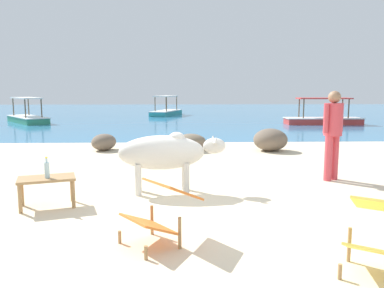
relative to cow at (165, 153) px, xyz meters
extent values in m
cube|color=beige|center=(0.73, -1.05, -0.66)|extent=(18.00, 14.00, 0.04)
cube|color=teal|center=(0.73, 20.95, -0.68)|extent=(60.00, 36.00, 0.03)
cylinder|color=beige|center=(0.31, 0.17, -0.39)|extent=(0.10, 0.10, 0.50)
cylinder|color=beige|center=(0.34, -0.11, -0.39)|extent=(0.10, 0.10, 0.50)
cylinder|color=beige|center=(-0.44, 0.10, -0.39)|extent=(0.10, 0.10, 0.50)
cylinder|color=beige|center=(-0.41, -0.18, -0.39)|extent=(0.10, 0.10, 0.50)
ellipsoid|color=beige|center=(-0.05, 0.00, 0.01)|extent=(1.41, 0.64, 0.55)
ellipsoid|color=beige|center=(0.80, 0.08, 0.10)|extent=(0.38, 0.25, 0.26)
cone|color=beige|center=(0.78, 0.20, 0.21)|extent=(0.10, 0.10, 0.09)
cone|color=beige|center=(0.81, -0.05, 0.21)|extent=(0.10, 0.10, 0.09)
ellipsoid|color=beige|center=(0.19, 0.02, 0.24)|extent=(0.27, 0.24, 0.18)
cube|color=#A37A4C|center=(-1.62, -0.72, -0.23)|extent=(0.86, 0.66, 0.04)
cylinder|color=#A37A4C|center=(-1.36, -0.45, -0.45)|extent=(0.05, 0.05, 0.39)
cylinder|color=#A37A4C|center=(-1.24, -0.79, -0.45)|extent=(0.05, 0.05, 0.39)
cylinder|color=#A37A4C|center=(-2.00, -0.66, -0.45)|extent=(0.05, 0.05, 0.39)
cylinder|color=#A37A4C|center=(-1.89, -1.00, -0.45)|extent=(0.05, 0.05, 0.39)
cylinder|color=#A3C6D1|center=(-1.59, -0.77, -0.11)|extent=(0.07, 0.07, 0.22)
cylinder|color=#A3C6D1|center=(-1.59, -0.77, 0.03)|extent=(0.03, 0.03, 0.06)
cylinder|color=yellow|center=(-1.59, -0.77, 0.07)|extent=(0.03, 0.03, 0.02)
cylinder|color=#A37A4C|center=(-0.09, -2.48, -0.57)|extent=(0.04, 0.04, 0.14)
cylinder|color=#A37A4C|center=(-0.41, -2.07, -0.57)|extent=(0.04, 0.04, 0.14)
cylinder|color=#A37A4C|center=(0.24, -2.23, -0.47)|extent=(0.04, 0.04, 0.34)
cylinder|color=#A37A4C|center=(-0.08, -1.81, -0.47)|extent=(0.04, 0.04, 0.34)
cube|color=orange|center=(-0.09, -2.15, -0.40)|extent=(0.66, 0.68, 0.21)
cube|color=orange|center=(0.16, -1.96, -0.08)|extent=(0.68, 0.69, 0.23)
cylinder|color=#A37A4C|center=(1.63, -2.93, -0.57)|extent=(0.04, 0.04, 0.14)
cylinder|color=#A37A4C|center=(1.85, -2.58, -0.47)|extent=(0.04, 0.04, 0.34)
cube|color=#EFD14C|center=(1.96, -2.90, -0.40)|extent=(0.67, 0.65, 0.21)
cube|color=#EFD14C|center=(2.13, -2.64, -0.08)|extent=(0.69, 0.67, 0.23)
cylinder|color=#CC3D47|center=(3.07, 0.82, -0.23)|extent=(0.14, 0.14, 0.82)
cylinder|color=#CC3D47|center=(2.92, 0.72, -0.23)|extent=(0.14, 0.14, 0.82)
cylinder|color=#CC3D47|center=(3.00, 0.77, 0.47)|extent=(0.32, 0.32, 0.58)
cylinder|color=#CC3D47|center=(3.18, 0.88, 0.50)|extent=(0.09, 0.09, 0.52)
cylinder|color=#CC3D47|center=(2.82, 0.66, 0.50)|extent=(0.09, 0.09, 0.52)
sphere|color=#997051|center=(3.00, 0.77, 0.87)|extent=(0.22, 0.22, 0.22)
ellipsoid|color=#6B5B4C|center=(-1.84, 4.43, -0.42)|extent=(0.85, 0.95, 0.45)
ellipsoid|color=#6B5B4C|center=(2.69, 4.19, -0.34)|extent=(0.92, 0.91, 0.61)
ellipsoid|color=#756651|center=(0.53, 4.26, -0.41)|extent=(1.09, 1.04, 0.46)
cube|color=teal|center=(-0.65, 19.57, -0.53)|extent=(2.10, 3.76, 0.28)
cube|color=white|center=(-0.65, 19.57, -0.37)|extent=(2.17, 3.85, 0.04)
cylinder|color=brown|center=(-0.60, 18.43, 0.09)|extent=(0.06, 0.06, 0.95)
cylinder|color=brown|center=(-1.33, 18.65, 0.09)|extent=(0.06, 0.06, 0.95)
cylinder|color=brown|center=(0.03, 20.49, 0.09)|extent=(0.06, 0.06, 0.95)
cylinder|color=brown|center=(-0.71, 20.72, 0.09)|extent=(0.06, 0.06, 0.95)
cube|color=silver|center=(-0.65, 19.57, 0.59)|extent=(1.63, 2.68, 0.06)
cube|color=#338E66|center=(-7.59, 13.98, -0.53)|extent=(3.04, 3.54, 0.28)
cube|color=white|center=(-7.59, 13.98, -0.37)|extent=(3.13, 3.63, 0.04)
cylinder|color=brown|center=(-8.55, 14.61, 0.09)|extent=(0.06, 0.06, 0.95)
cylinder|color=brown|center=(-7.94, 15.07, 0.09)|extent=(0.06, 0.06, 0.95)
cylinder|color=brown|center=(-7.25, 12.88, 0.09)|extent=(0.06, 0.06, 0.95)
cylinder|color=brown|center=(-6.64, 13.35, 0.09)|extent=(0.06, 0.06, 0.95)
cube|color=silver|center=(-7.59, 13.98, 0.59)|extent=(2.26, 2.58, 0.06)
cube|color=#C63833|center=(7.25, 12.55, -0.53)|extent=(3.63, 1.19, 0.28)
cube|color=white|center=(7.25, 12.55, -0.37)|extent=(3.70, 1.25, 0.04)
cylinder|color=brown|center=(8.34, 12.91, 0.09)|extent=(0.06, 0.06, 0.95)
cylinder|color=brown|center=(8.32, 12.14, 0.09)|extent=(0.06, 0.06, 0.95)
cylinder|color=brown|center=(6.19, 12.96, 0.09)|extent=(0.06, 0.06, 0.95)
cylinder|color=brown|center=(6.17, 12.19, 0.09)|extent=(0.06, 0.06, 0.95)
cube|color=red|center=(7.25, 12.55, 0.59)|extent=(2.54, 1.00, 0.06)
camera|label=1|loc=(0.24, -6.03, 0.99)|focal=35.96mm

